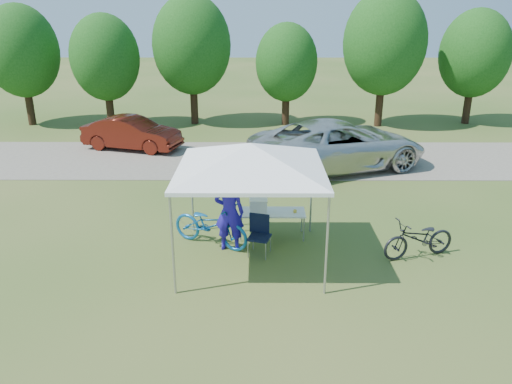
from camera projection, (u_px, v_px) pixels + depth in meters
ground at (251, 258)px, 11.46m from camera, size 100.00×100.00×0.00m
gravel_strip at (254, 159)px, 18.97m from camera, size 24.00×5.00×0.02m
canopy at (251, 146)px, 10.55m from camera, size 4.53×4.53×3.00m
treeline at (249, 51)px, 23.42m from camera, size 24.89×4.28×6.30m
folding_table at (272, 213)px, 12.35m from camera, size 1.64×0.68×0.67m
folding_chair at (259, 231)px, 11.54m from camera, size 0.59×0.61×0.93m
cooler at (258, 205)px, 12.28m from camera, size 0.44×0.30×0.32m
ice_cream_cup at (295, 211)px, 12.27m from camera, size 0.09×0.09×0.07m
cyclist at (229, 212)px, 11.58m from camera, size 0.75×0.54×1.89m
bike_blue at (211, 225)px, 11.94m from camera, size 2.12×1.55×1.06m
bike_dark at (419, 239)px, 11.36m from camera, size 1.87×1.12×0.93m
minivan at (339, 145)px, 17.55m from camera, size 6.89×5.01×1.74m
sedan at (132, 133)px, 20.08m from camera, size 4.20×2.44×1.31m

